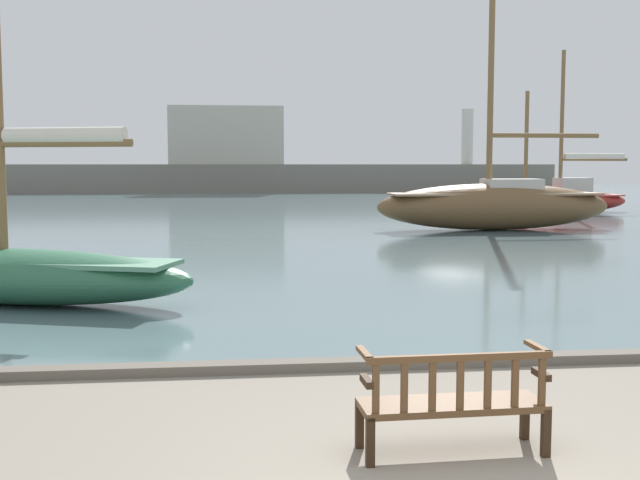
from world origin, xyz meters
name	(u,v)px	position (x,y,z in m)	size (l,w,h in m)	color
harbor_water	(255,204)	(0.00, 44.00, 0.04)	(100.00, 80.00, 0.08)	slate
quay_edge_kerb	(370,364)	(0.00, 3.85, 0.06)	(40.00, 0.30, 0.12)	#675F54
park_bench	(453,400)	(0.20, 0.91, 0.47)	(1.62, 0.57, 0.92)	#322113
sailboat_distant_harbor	(495,203)	(8.07, 22.88, 1.06)	(8.86, 2.40, 11.33)	brown
sailboat_mid_port	(564,197)	(15.04, 32.80, 0.85)	(6.95, 2.49, 8.00)	maroon
sailboat_nearest_port	(14,268)	(-5.40, 8.64, 0.70)	(6.79, 3.65, 8.97)	#2D6647
far_breakwater	(245,169)	(-0.17, 62.33, 2.10)	(52.94, 2.40, 7.31)	slate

